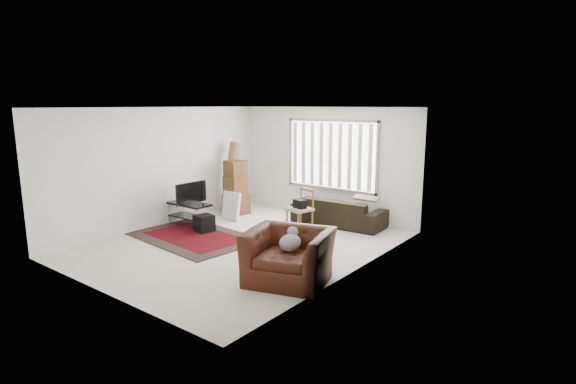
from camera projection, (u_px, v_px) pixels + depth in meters
name	position (u px, v px, depth m)	size (l,w,h in m)	color
room	(260.00, 155.00, 9.05)	(6.00, 6.02, 2.71)	beige
persian_rug	(194.00, 237.00, 9.47)	(2.84, 2.03, 0.02)	black
tv_stand	(189.00, 209.00, 10.33)	(1.06, 0.48, 0.53)	black
tv	(189.00, 193.00, 10.26)	(0.86, 0.11, 0.49)	black
subwoofer	(204.00, 223.00, 9.82)	(0.36, 0.36, 0.36)	black
moving_boxes	(236.00, 189.00, 11.41)	(0.63, 0.59, 1.37)	#56371B
white_flatpack	(231.00, 206.00, 10.88)	(0.53, 0.08, 0.68)	silver
rolled_rug	(231.00, 178.00, 11.47)	(0.27, 0.27, 1.83)	brown
sofa	(339.00, 207.00, 10.40)	(2.16, 0.93, 0.83)	black
side_chair	(300.00, 207.00, 10.05)	(0.59, 0.59, 0.90)	#92805F
armchair	(289.00, 252.00, 7.04)	(1.56, 1.45, 0.95)	#3A160C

